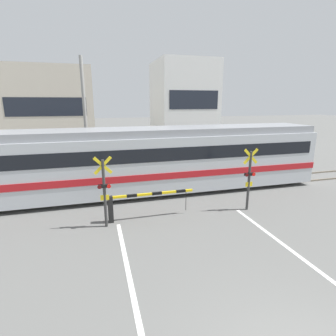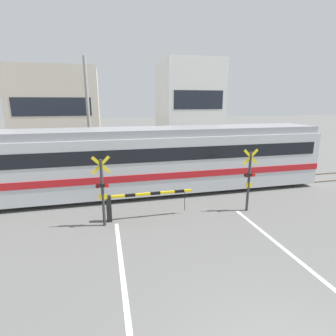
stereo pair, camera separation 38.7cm
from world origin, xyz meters
name	(u,v)px [view 2 (the right image)]	position (x,y,z in m)	size (l,w,h in m)	color
rail_track_near	(165,195)	(0.00, 9.99, 0.04)	(50.00, 0.10, 0.08)	#6B6051
rail_track_far	(159,186)	(0.00, 11.43, 0.04)	(50.00, 0.10, 0.08)	#6B6051
commuter_train	(144,159)	(-0.94, 10.71, 1.81)	(18.94, 2.77, 3.39)	#B7BCC1
crossing_barrier_near	(131,201)	(-2.00, 7.56, 0.78)	(3.53, 0.20, 1.09)	black
crossing_barrier_far	(183,164)	(2.00, 13.45, 0.78)	(3.53, 0.20, 1.09)	black
crossing_signal_left	(102,188)	(-3.07, 7.24, 1.52)	(0.68, 0.15, 2.76)	#333333
crossing_signal_right	(249,178)	(3.07, 7.24, 1.52)	(0.68, 0.15, 2.76)	#333333
pedestrian	(154,152)	(0.83, 17.36, 0.88)	(0.38, 0.22, 1.54)	#33384C
building_left_of_street	(59,110)	(-7.04, 25.56, 3.89)	(7.64, 6.84, 7.77)	beige
building_right_of_street	(188,104)	(6.18, 25.56, 4.43)	(5.94, 6.84, 8.86)	white
utility_pole_streetside	(88,116)	(-3.82, 15.95, 3.75)	(0.22, 0.22, 7.49)	gray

